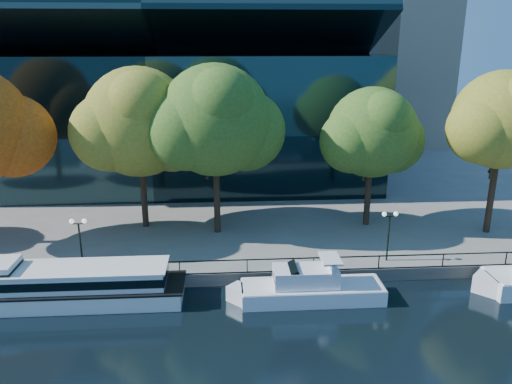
{
  "coord_description": "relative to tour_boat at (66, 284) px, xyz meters",
  "views": [
    {
      "loc": [
        3.39,
        -30.59,
        17.62
      ],
      "look_at": [
        5.98,
        8.0,
        5.74
      ],
      "focal_mm": 35.0,
      "sensor_mm": 36.0,
      "label": 1
    }
  ],
  "objects": [
    {
      "name": "ground",
      "position": [
        7.65,
        -1.33,
        -1.36
      ],
      "size": [
        160.0,
        160.0,
        0.0
      ],
      "primitive_type": "plane",
      "color": "black",
      "rests_on": "ground"
    },
    {
      "name": "promenade",
      "position": [
        7.65,
        35.04,
        -0.86
      ],
      "size": [
        90.0,
        67.08,
        1.0
      ],
      "color": "slate",
      "rests_on": "ground"
    },
    {
      "name": "railing",
      "position": [
        7.65,
        1.92,
        0.58
      ],
      "size": [
        88.2,
        0.08,
        0.99
      ],
      "color": "black",
      "rests_on": "promenade"
    },
    {
      "name": "convention_building",
      "position": [
        3.65,
        30.45,
        7.14
      ],
      "size": [
        50.0,
        24.57,
        21.43
      ],
      "color": "black",
      "rests_on": "ground"
    },
    {
      "name": "tour_boat",
      "position": [
        0.0,
        0.0,
        0.0
      ],
      "size": [
        16.87,
        3.76,
        3.2
      ],
      "color": "white",
      "rests_on": "ground"
    },
    {
      "name": "cruiser_near",
      "position": [
        16.65,
        -0.81,
        -0.37
      ],
      "size": [
        11.04,
        2.84,
        3.2
      ],
      "color": "white",
      "rests_on": "ground"
    },
    {
      "name": "tree_2",
      "position": [
        3.94,
        11.94,
        9.13
      ],
      "size": [
        11.98,
        9.82,
        14.49
      ],
      "color": "black",
      "rests_on": "promenade"
    },
    {
      "name": "tree_3",
      "position": [
        10.6,
        10.06,
        9.51
      ],
      "size": [
        11.86,
        9.72,
        14.82
      ],
      "color": "black",
      "rests_on": "promenade"
    },
    {
      "name": "tree_4",
      "position": [
        24.44,
        11.07,
        8.15
      ],
      "size": [
        10.06,
        8.25,
        12.71
      ],
      "color": "black",
      "rests_on": "promenade"
    },
    {
      "name": "tree_5",
      "position": [
        34.76,
        8.48,
        9.56
      ],
      "size": [
        10.41,
        8.54,
        14.27
      ],
      "color": "black",
      "rests_on": "promenade"
    },
    {
      "name": "lamp_1",
      "position": [
        0.31,
        3.17,
        2.62
      ],
      "size": [
        1.26,
        0.36,
        4.03
      ],
      "color": "black",
      "rests_on": "promenade"
    },
    {
      "name": "lamp_2",
      "position": [
        23.67,
        3.17,
        2.62
      ],
      "size": [
        1.26,
        0.36,
        4.03
      ],
      "color": "black",
      "rests_on": "promenade"
    }
  ]
}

